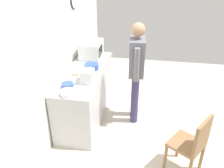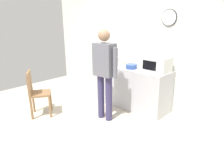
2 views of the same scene
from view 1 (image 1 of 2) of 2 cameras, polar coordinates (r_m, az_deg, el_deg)
ground_plane at (r=4.32m, az=9.49°, el=-10.25°), size 6.00×6.00×0.00m
back_wall at (r=3.93m, az=-13.01°, el=7.32°), size 5.40×0.13×2.60m
kitchen_counter at (r=4.36m, az=-6.17°, el=-2.29°), size 1.83×0.62×0.91m
microwave at (r=4.66m, az=-4.88°, el=8.16°), size 0.50×0.39×0.30m
sandwich_plate at (r=3.98m, az=-8.63°, el=2.17°), size 0.23×0.23×0.07m
salad_bowl at (r=3.66m, az=-10.42°, el=-0.30°), size 0.18×0.18×0.07m
cereal_bowl at (r=3.46m, az=-10.34°, el=-2.07°), size 0.21×0.21×0.07m
mixing_bowl at (r=4.18m, az=-4.84°, el=4.13°), size 0.25×0.25×0.09m
toaster at (r=3.74m, az=-5.78°, el=1.82°), size 0.22×0.18×0.20m
fork_utensil at (r=4.76m, az=-0.91°, el=6.87°), size 0.06×0.17×0.01m
spoon_utensil at (r=4.32m, az=-8.28°, el=4.13°), size 0.17×0.06×0.01m
person_standing at (r=4.00m, az=5.74°, el=4.12°), size 0.59×0.27×1.76m
wooden_chair at (r=3.37m, az=18.34°, el=-13.18°), size 0.55×0.55×0.94m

